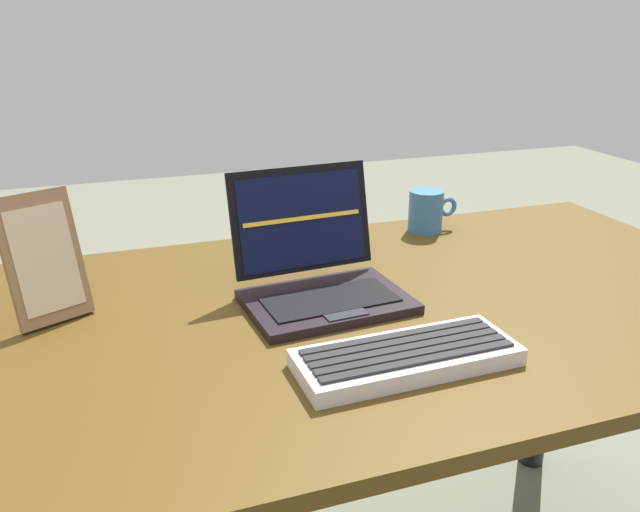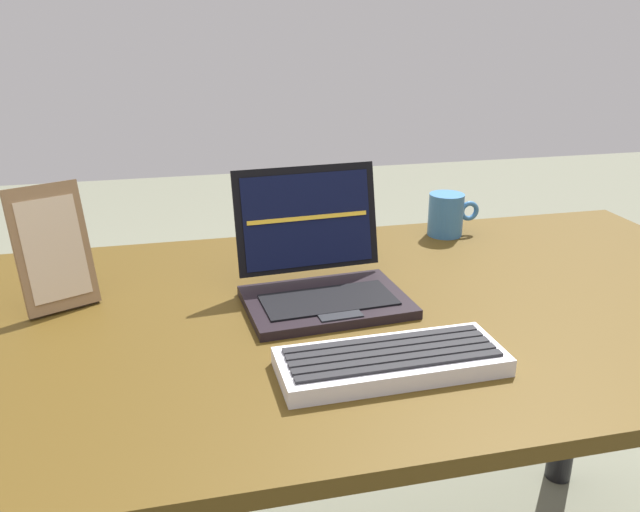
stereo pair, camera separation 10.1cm
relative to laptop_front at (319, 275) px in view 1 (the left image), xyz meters
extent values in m
cube|color=#46320F|center=(-0.10, -0.04, -0.05)|extent=(1.75, 0.77, 0.02)
cylinder|color=black|center=(0.72, 0.28, -0.41)|extent=(0.07, 0.07, 0.70)
cube|color=black|center=(0.00, -0.03, -0.03)|extent=(0.27, 0.20, 0.02)
cube|color=black|center=(0.00, -0.05, -0.03)|extent=(0.21, 0.11, 0.00)
cube|color=black|center=(0.01, -0.10, -0.03)|extent=(0.07, 0.03, 0.00)
cube|color=black|center=(-0.01, 0.07, 0.07)|extent=(0.25, 0.07, 0.17)
cube|color=black|center=(-0.01, 0.07, 0.07)|extent=(0.22, 0.05, 0.15)
cube|color=yellow|center=(0.00, 0.07, 0.08)|extent=(0.21, 0.02, 0.01)
cube|color=silver|center=(0.04, -0.24, -0.03)|extent=(0.30, 0.12, 0.02)
cube|color=black|center=(0.04, -0.28, -0.02)|extent=(0.28, 0.02, 0.00)
cube|color=black|center=(0.04, -0.26, -0.02)|extent=(0.28, 0.02, 0.00)
cube|color=black|center=(0.04, -0.24, -0.02)|extent=(0.28, 0.02, 0.00)
cube|color=black|center=(0.04, -0.22, -0.02)|extent=(0.28, 0.02, 0.00)
cube|color=black|center=(0.04, -0.21, -0.02)|extent=(0.28, 0.02, 0.00)
cube|color=olive|center=(-0.41, 0.06, 0.06)|extent=(0.12, 0.10, 0.20)
cube|color=beige|center=(-0.41, 0.06, 0.06)|extent=(0.10, 0.07, 0.15)
cube|color=olive|center=(-0.42, 0.09, -0.03)|extent=(0.02, 0.02, 0.03)
cylinder|color=teal|center=(0.33, 0.26, 0.00)|extent=(0.07, 0.07, 0.09)
torus|color=teal|center=(0.38, 0.26, 0.01)|extent=(0.04, 0.01, 0.04)
camera|label=1|loc=(-0.32, -0.91, 0.40)|focal=36.13mm
camera|label=2|loc=(-0.22, -0.94, 0.40)|focal=36.13mm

